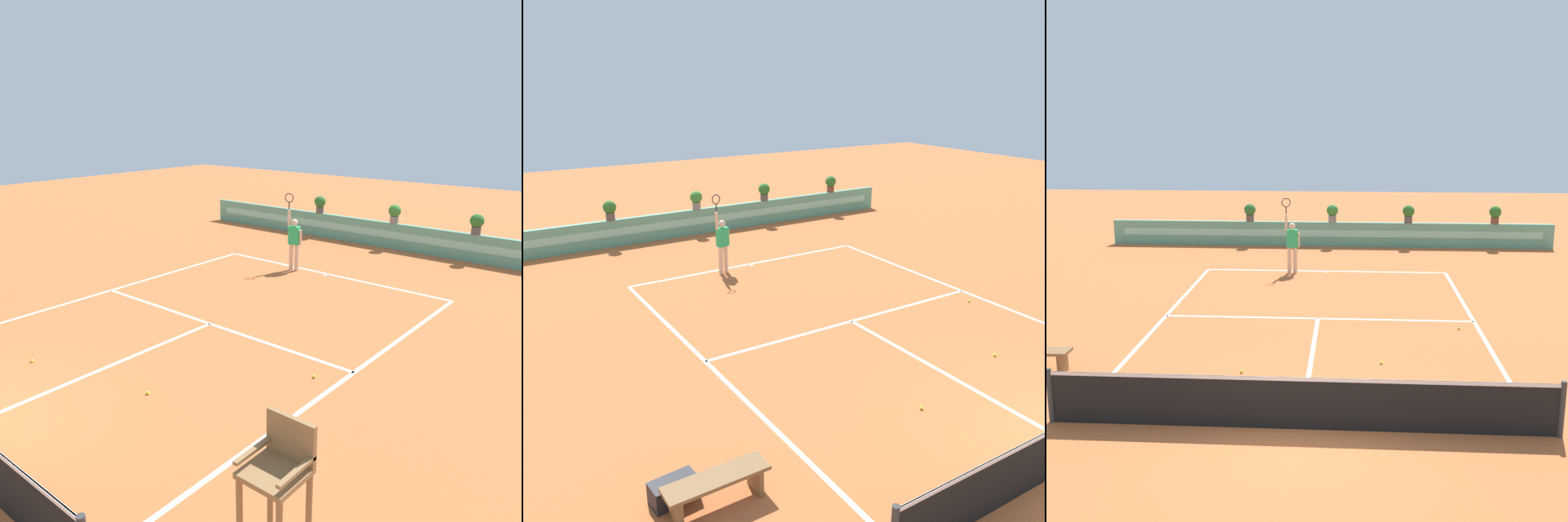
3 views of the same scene
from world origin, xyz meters
The scene contains 12 objects.
ground_plane centered at (0.00, 6.00, 0.00)m, with size 60.00×60.00×0.00m, color #BC6033.
court_lines centered at (0.00, 6.72, 0.00)m, with size 8.32×11.94×0.01m.
net centered at (0.00, 0.00, 0.51)m, with size 8.92×0.10×1.00m.
back_wall_barrier centered at (0.00, 16.39, 0.50)m, with size 18.00×0.21×1.00m.
tennis_player centered at (-1.13, 11.55, 1.05)m, with size 0.61×0.29×2.58m.
tennis_ball_near_baseline centered at (-1.42, 2.48, 0.03)m, with size 0.07×0.07×0.07m, color #CCE033.
tennis_ball_mid_court centered at (3.60, 5.70, 0.03)m, with size 0.07×0.07×0.07m, color #CCE033.
tennis_ball_by_sideline centered at (1.54, 3.17, 0.03)m, with size 0.07×0.07×0.07m, color #CCE033.
potted_plant_right centered at (3.18, 16.39, 1.41)m, with size 0.48×0.48×0.72m.
potted_plant_far_right centered at (6.64, 16.39, 1.41)m, with size 0.48×0.48×0.72m.
potted_plant_centre centered at (0.10, 16.39, 1.41)m, with size 0.48×0.48×0.72m.
potted_plant_left centered at (-3.29, 16.39, 1.41)m, with size 0.48×0.48×0.72m.
Camera 3 is at (0.81, -10.67, 5.35)m, focal length 46.14 mm.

